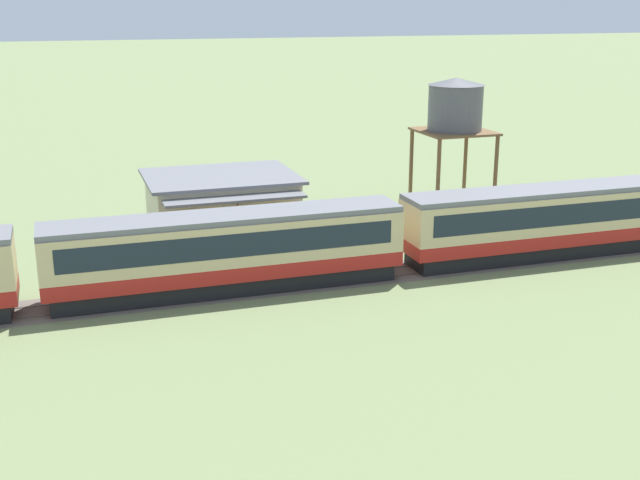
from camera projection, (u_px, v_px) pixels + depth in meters
name	position (u px, v px, depth m)	size (l,w,h in m)	color
ground_plane	(509.00, 254.00, 49.02)	(600.00, 600.00, 0.00)	#707F51
passenger_train	(232.00, 248.00, 42.26)	(98.81, 3.15, 4.22)	#AD1E19
railway_track	(195.00, 294.00, 42.31)	(172.16, 3.60, 0.04)	#665B51
station_building	(222.00, 206.00, 51.90)	(9.59, 8.91, 4.16)	beige
water_tower	(455.00, 108.00, 56.41)	(4.96, 4.96, 9.73)	brown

